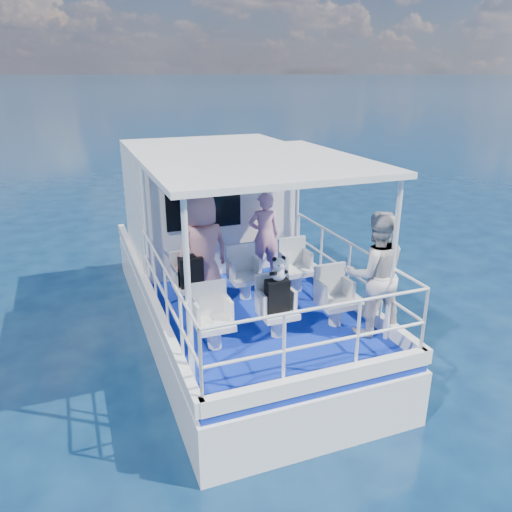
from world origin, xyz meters
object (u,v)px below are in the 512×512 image
Objects in this scene: passenger_stbd_aft at (375,274)px; panda at (279,269)px; backpack_center at (277,296)px; passenger_port_fwd at (203,250)px.

panda is (-1.26, 0.32, 0.14)m from passenger_stbd_aft.
backpack_center is at bearing 153.91° from panda.
passenger_port_fwd is 5.32× the size of panda.
backpack_center is (-1.28, 0.33, -0.26)m from passenger_stbd_aft.
passenger_port_fwd is at bearing -28.91° from passenger_stbd_aft.
passenger_port_fwd is at bearing 114.79° from panda.
backpack_center is 0.40m from panda.
backpack_center is at bearing -1.37° from passenger_stbd_aft.
passenger_port_fwd reaches higher than panda.
passenger_port_fwd is 3.76× the size of backpack_center.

